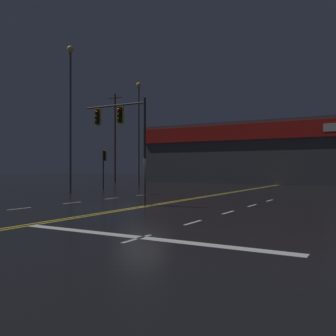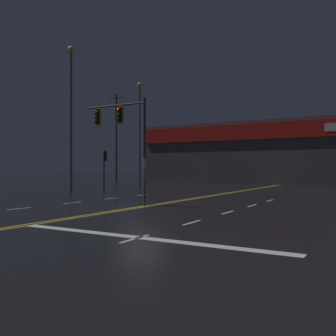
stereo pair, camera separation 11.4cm
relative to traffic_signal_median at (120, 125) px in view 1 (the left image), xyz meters
The scene contains 8 objects.
ground_plane 4.72m from the traffic_signal_median, 18.71° to the right, with size 200.00×200.00×0.00m, color black.
road_markings 5.41m from the traffic_signal_median, 35.65° to the right, with size 14.03×60.00×0.01m.
traffic_signal_median is the anchor object (origin of this frame).
traffic_signal_corner_northwest 13.50m from the traffic_signal_median, 133.14° to the left, with size 0.42×0.36×3.63m.
streetlight_near_right 19.90m from the traffic_signal_median, 121.22° to the left, with size 0.56×0.56×11.24m.
streetlight_far_left 11.56m from the traffic_signal_median, 148.03° to the left, with size 0.56×0.56×11.93m.
building_backdrop 33.50m from the traffic_signal_median, 86.99° to the left, with size 38.26×10.23×7.90m.
utility_pole_row 26.00m from the traffic_signal_median, 88.65° to the left, with size 46.49×0.26×12.58m.
Camera 1 is at (10.67, -15.89, 1.98)m, focal length 40.00 mm.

